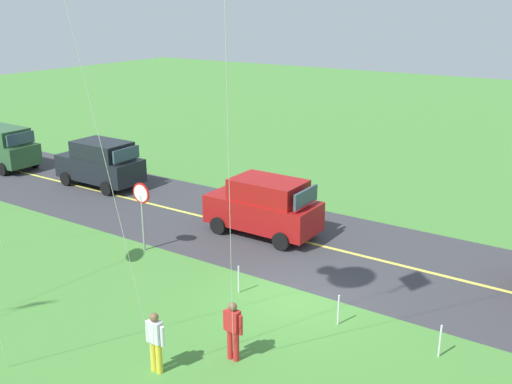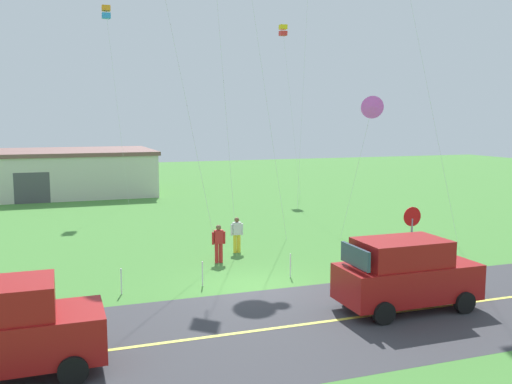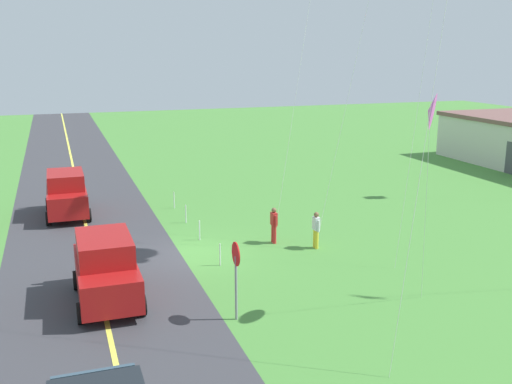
{
  "view_description": "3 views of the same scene",
  "coord_description": "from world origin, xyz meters",
  "px_view_note": "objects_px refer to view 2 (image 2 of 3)",
  "views": [
    {
      "loc": [
        -7.85,
        14.03,
        8.59
      ],
      "look_at": [
        -0.01,
        2.26,
        4.01
      ],
      "focal_mm": 41.15,
      "sensor_mm": 36.0,
      "label": 1
    },
    {
      "loc": [
        -6.44,
        -18.33,
        5.91
      ],
      "look_at": [
        0.7,
        1.8,
        3.16
      ],
      "focal_mm": 39.49,
      "sensor_mm": 36.0,
      "label": 2
    },
    {
      "loc": [
        22.9,
        -5.1,
        8.29
      ],
      "look_at": [
        0.2,
        2.7,
        2.49
      ],
      "focal_mm": 41.42,
      "sensor_mm": 36.0,
      "label": 3
    }
  ],
  "objects_px": {
    "car_suv_foreground": "(405,273)",
    "stop_sign": "(412,226)",
    "car_parked_west_near": "(1,329)",
    "person_adult_companion": "(237,234)",
    "kite_yellow_high": "(283,31)",
    "kite_pink_drift": "(106,13)",
    "kite_orange_near": "(372,107)",
    "warehouse_distant": "(34,173)",
    "person_adult_near": "(219,242)"
  },
  "relations": [
    {
      "from": "stop_sign",
      "to": "kite_pink_drift",
      "type": "xyz_separation_m",
      "value": [
        -9.28,
        22.7,
        11.37
      ]
    },
    {
      "from": "car_parked_west_near",
      "to": "kite_yellow_high",
      "type": "bearing_deg",
      "value": 57.46
    },
    {
      "from": "kite_yellow_high",
      "to": "kite_orange_near",
      "type": "distance_m",
      "value": 21.2
    },
    {
      "from": "car_parked_west_near",
      "to": "stop_sign",
      "type": "xyz_separation_m",
      "value": [
        14.27,
        4.65,
        0.65
      ]
    },
    {
      "from": "person_adult_companion",
      "to": "kite_yellow_high",
      "type": "relative_size",
      "value": 0.12
    },
    {
      "from": "car_parked_west_near",
      "to": "warehouse_distant",
      "type": "distance_m",
      "value": 33.96
    },
    {
      "from": "person_adult_companion",
      "to": "warehouse_distant",
      "type": "distance_m",
      "value": 25.76
    },
    {
      "from": "kite_pink_drift",
      "to": "warehouse_distant",
      "type": "bearing_deg",
      "value": 129.1
    },
    {
      "from": "kite_orange_near",
      "to": "car_suv_foreground",
      "type": "bearing_deg",
      "value": -114.59
    },
    {
      "from": "car_parked_west_near",
      "to": "person_adult_near",
      "type": "bearing_deg",
      "value": 48.23
    },
    {
      "from": "car_parked_west_near",
      "to": "person_adult_near",
      "type": "distance_m",
      "value": 11.33
    },
    {
      "from": "car_suv_foreground",
      "to": "stop_sign",
      "type": "bearing_deg",
      "value": 53.0
    },
    {
      "from": "car_parked_west_near",
      "to": "kite_orange_near",
      "type": "xyz_separation_m",
      "value": [
        15.75,
        10.29,
        5.34
      ]
    },
    {
      "from": "person_adult_companion",
      "to": "kite_yellow_high",
      "type": "height_order",
      "value": "kite_yellow_high"
    },
    {
      "from": "kite_pink_drift",
      "to": "kite_orange_near",
      "type": "relative_size",
      "value": 1.93
    },
    {
      "from": "person_adult_companion",
      "to": "warehouse_distant",
      "type": "bearing_deg",
      "value": -43.46
    },
    {
      "from": "kite_pink_drift",
      "to": "kite_orange_near",
      "type": "distance_m",
      "value": 21.25
    },
    {
      "from": "kite_orange_near",
      "to": "kite_yellow_high",
      "type": "bearing_deg",
      "value": 80.07
    },
    {
      "from": "car_suv_foreground",
      "to": "person_adult_companion",
      "type": "bearing_deg",
      "value": 106.66
    },
    {
      "from": "car_suv_foreground",
      "to": "person_adult_near",
      "type": "height_order",
      "value": "car_suv_foreground"
    },
    {
      "from": "car_parked_west_near",
      "to": "kite_yellow_high",
      "type": "height_order",
      "value": "kite_yellow_high"
    },
    {
      "from": "stop_sign",
      "to": "kite_yellow_high",
      "type": "bearing_deg",
      "value": 79.0
    },
    {
      "from": "kite_yellow_high",
      "to": "car_parked_west_near",
      "type": "bearing_deg",
      "value": -122.54
    },
    {
      "from": "person_adult_companion",
      "to": "warehouse_distant",
      "type": "relative_size",
      "value": 0.09
    },
    {
      "from": "car_suv_foreground",
      "to": "kite_orange_near",
      "type": "distance_m",
      "value": 11.59
    },
    {
      "from": "stop_sign",
      "to": "kite_yellow_high",
      "type": "distance_m",
      "value": 28.31
    },
    {
      "from": "stop_sign",
      "to": "person_adult_companion",
      "type": "relative_size",
      "value": 1.6
    },
    {
      "from": "person_adult_near",
      "to": "kite_orange_near",
      "type": "height_order",
      "value": "kite_orange_near"
    },
    {
      "from": "stop_sign",
      "to": "person_adult_companion",
      "type": "distance_m",
      "value": 7.64
    },
    {
      "from": "car_parked_west_near",
      "to": "stop_sign",
      "type": "relative_size",
      "value": 1.72
    },
    {
      "from": "person_adult_companion",
      "to": "kite_pink_drift",
      "type": "relative_size",
      "value": 0.12
    },
    {
      "from": "stop_sign",
      "to": "car_parked_west_near",
      "type": "bearing_deg",
      "value": -161.95
    },
    {
      "from": "car_suv_foreground",
      "to": "stop_sign",
      "type": "distance_m",
      "value": 4.69
    },
    {
      "from": "car_parked_west_near",
      "to": "kite_pink_drift",
      "type": "distance_m",
      "value": 30.29
    },
    {
      "from": "stop_sign",
      "to": "warehouse_distant",
      "type": "height_order",
      "value": "warehouse_distant"
    },
    {
      "from": "stop_sign",
      "to": "kite_orange_near",
      "type": "distance_m",
      "value": 7.48
    },
    {
      "from": "person_adult_near",
      "to": "kite_yellow_high",
      "type": "relative_size",
      "value": 0.12
    },
    {
      "from": "kite_orange_near",
      "to": "warehouse_distant",
      "type": "relative_size",
      "value": 0.39
    },
    {
      "from": "kite_yellow_high",
      "to": "car_suv_foreground",
      "type": "bearing_deg",
      "value": -104.87
    },
    {
      "from": "car_suv_foreground",
      "to": "person_adult_companion",
      "type": "relative_size",
      "value": 2.75
    },
    {
      "from": "kite_orange_near",
      "to": "car_parked_west_near",
      "type": "bearing_deg",
      "value": -146.85
    },
    {
      "from": "warehouse_distant",
      "to": "car_parked_west_near",
      "type": "bearing_deg",
      "value": -89.35
    },
    {
      "from": "warehouse_distant",
      "to": "person_adult_near",
      "type": "bearing_deg",
      "value": -72.74
    },
    {
      "from": "kite_yellow_high",
      "to": "stop_sign",
      "type": "bearing_deg",
      "value": -101.0
    },
    {
      "from": "car_suv_foreground",
      "to": "kite_yellow_high",
      "type": "xyz_separation_m",
      "value": [
        7.75,
        29.19,
        11.94
      ]
    },
    {
      "from": "person_adult_companion",
      "to": "kite_yellow_high",
      "type": "bearing_deg",
      "value": -91.6
    },
    {
      "from": "car_suv_foreground",
      "to": "warehouse_distant",
      "type": "xyz_separation_m",
      "value": [
        -11.85,
        33.01,
        0.6
      ]
    },
    {
      "from": "kite_pink_drift",
      "to": "warehouse_distant",
      "type": "height_order",
      "value": "kite_pink_drift"
    },
    {
      "from": "stop_sign",
      "to": "kite_orange_near",
      "type": "xyz_separation_m",
      "value": [
        1.48,
        5.64,
        4.7
      ]
    },
    {
      "from": "stop_sign",
      "to": "person_adult_near",
      "type": "xyz_separation_m",
      "value": [
        -6.73,
        3.79,
        -0.94
      ]
    }
  ]
}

